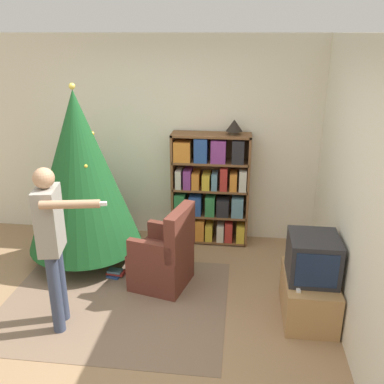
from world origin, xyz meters
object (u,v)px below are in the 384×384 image
christmas_tree (80,171)px  armchair (164,258)px  bookshelf (209,190)px  standing_person (52,237)px  television (313,258)px  table_lamp (234,126)px

christmas_tree → armchair: 1.38m
bookshelf → standing_person: standing_person is taller
television → table_lamp: size_ratio=2.45×
armchair → table_lamp: size_ratio=4.60×
armchair → television: bearing=89.9°
television → christmas_tree: christmas_tree is taller
bookshelf → television: size_ratio=2.95×
armchair → table_lamp: bearing=162.8°
christmas_tree → armchair: bearing=-22.8°
television → table_lamp: bearing=118.4°
armchair → table_lamp: (0.68, 1.12, 1.22)m
television → armchair: size_ratio=0.53×
bookshelf → table_lamp: (0.29, 0.01, 0.83)m
christmas_tree → armchair: christmas_tree is taller
television → standing_person: 2.37m
christmas_tree → standing_person: 1.26m
bookshelf → table_lamp: table_lamp is taller
christmas_tree → television: bearing=-17.8°
bookshelf → table_lamp: bearing=1.9°
bookshelf → standing_person: (-1.23, -1.90, 0.20)m
standing_person → armchair: bearing=123.0°
television → standing_person: size_ratio=0.31×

